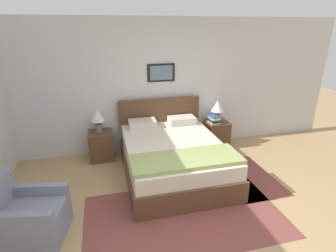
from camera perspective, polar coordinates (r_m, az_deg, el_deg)
name	(u,v)px	position (r m, az deg, el deg)	size (l,w,h in m)	color
ground_plane	(203,235)	(3.54, 7.71, -22.44)	(16.00, 16.00, 0.00)	tan
wall_back	(157,86)	(5.28, -2.42, 8.62)	(7.88, 0.09, 2.60)	silver
area_rug_main	(184,216)	(3.78, 3.55, -18.89)	(2.66, 1.51, 0.01)	brown
area_rug_bedside	(247,177)	(4.78, 16.75, -10.49)	(0.86, 1.34, 0.01)	brown
bed	(173,156)	(4.55, 1.13, -6.61)	(1.65, 2.18, 1.08)	brown
armchair	(27,218)	(3.71, -28.33, -17.22)	(0.88, 0.78, 0.81)	gray
nightstand_near_window	(101,146)	(5.21, -14.31, -4.14)	(0.44, 0.46, 0.55)	brown
nightstand_by_door	(217,134)	(5.69, 10.55, -1.68)	(0.44, 0.46, 0.55)	brown
table_lamp_near_window	(97,117)	(5.02, -15.10, 1.93)	(0.26, 0.26, 0.46)	slate
table_lamp_by_door	(218,108)	(5.51, 10.74, 3.95)	(0.26, 0.26, 0.46)	slate
book_thick_bottom	(214,122)	(5.51, 9.98, 0.81)	(0.20, 0.23, 0.03)	beige
book_hardcover_middle	(214,121)	(5.50, 10.01, 1.15)	(0.21, 0.23, 0.04)	#232328
book_novel_upper	(214,119)	(5.48, 10.03, 1.48)	(0.20, 0.25, 0.02)	#4C7551
book_slim_near_top	(214,118)	(5.47, 10.05, 1.78)	(0.19, 0.28, 0.04)	beige
book_paperback_top	(214,116)	(5.46, 10.07, 2.12)	(0.23, 0.25, 0.03)	#335693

